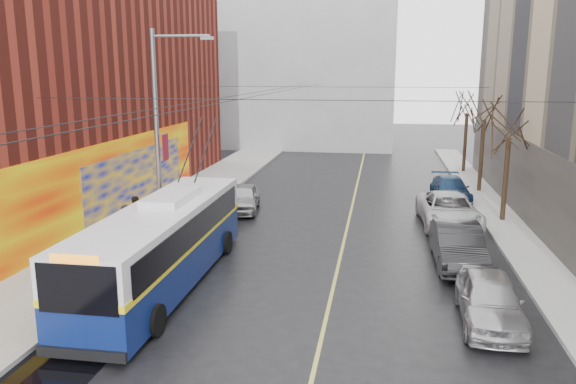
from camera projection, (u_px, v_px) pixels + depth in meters
name	position (u px, v px, depth m)	size (l,w,h in m)	color
ground	(251.00, 376.00, 13.75)	(140.00, 140.00, 0.00)	black
sidewalk_left	(144.00, 227.00, 26.60)	(4.00, 60.00, 0.15)	gray
sidewalk_right	(521.00, 245.00, 23.87)	(2.00, 60.00, 0.15)	gray
lane_line	(347.00, 226.00, 27.01)	(0.12, 50.00, 0.01)	#BFB74C
building_left	(4.00, 78.00, 28.35)	(12.11, 36.00, 14.00)	#5E1A12
building_far	(294.00, 54.00, 56.21)	(20.50, 12.10, 18.00)	gray
streetlight_pole	(160.00, 132.00, 23.36)	(2.65, 0.60, 9.00)	slate
catenary_wires	(268.00, 94.00, 27.09)	(18.00, 60.00, 0.22)	black
tree_near	(510.00, 121.00, 26.69)	(3.20, 3.20, 6.40)	black
tree_mid	(485.00, 107.00, 33.39)	(3.20, 3.20, 6.68)	black
tree_far	(468.00, 102.00, 40.16)	(3.20, 3.20, 6.57)	black
puddle	(38.00, 378.00, 13.63)	(2.59, 2.64, 0.01)	black
pigeons_flying	(231.00, 94.00, 21.94)	(4.96, 2.01, 1.48)	slate
trolleybus	(163.00, 243.00, 19.31)	(2.73, 11.48, 5.41)	#0A1952
parked_car_a	(490.00, 300.00, 16.48)	(1.74, 4.34, 1.48)	#A7A6AB
parked_car_b	(458.00, 245.00, 21.42)	(1.69, 4.84, 1.59)	black
parked_car_c	(449.00, 210.00, 26.91)	(2.60, 5.63, 1.56)	silver
parked_car_d	(450.00, 189.00, 32.27)	(1.91, 4.70, 1.36)	#152C4C
following_car	(242.00, 198.00, 29.90)	(1.68, 4.17, 1.42)	#A0A0A5
pedestrian_a	(128.00, 227.00, 22.79)	(0.69, 0.45, 1.90)	black
pedestrian_b	(137.00, 215.00, 25.00)	(0.85, 0.66, 1.75)	black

